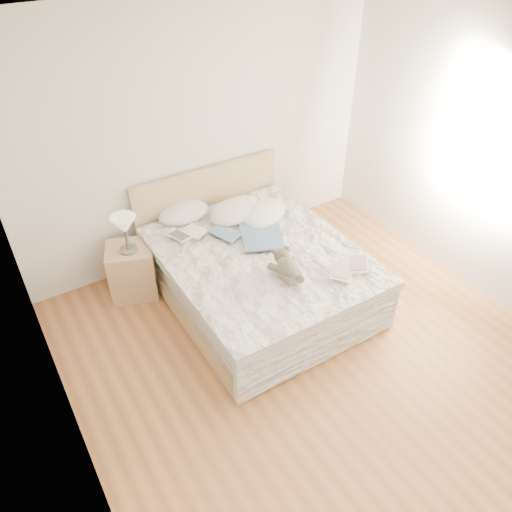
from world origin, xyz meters
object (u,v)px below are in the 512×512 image
nightstand (133,271)px  table_lamp (124,227)px  photo_book (187,234)px  teddy_bear (288,274)px  bed (256,271)px  childrens_book (350,268)px

nightstand → table_lamp: table_lamp is taller
photo_book → teddy_bear: 1.16m
bed → childrens_book: size_ratio=5.30×
table_lamp → childrens_book: (1.57, -1.39, -0.21)m
bed → photo_book: bearing=133.4°
nightstand → teddy_bear: (1.03, -1.23, 0.37)m
photo_book → teddy_bear: size_ratio=0.93×
table_lamp → childrens_book: size_ratio=0.95×
bed → teddy_bear: (-0.01, -0.55, 0.34)m
bed → teddy_bear: bed is taller
nightstand → table_lamp: bearing=-99.2°
bed → childrens_book: bearing=-54.5°
table_lamp → bed: bearing=-31.8°
nightstand → teddy_bear: size_ratio=1.57×
photo_book → teddy_bear: (0.47, -1.06, 0.02)m
bed → nightstand: bearing=146.5°
table_lamp → childrens_book: 2.11m
bed → teddy_bear: size_ratio=6.02×
photo_book → teddy_bear: teddy_bear is taller
bed → teddy_bear: 0.65m
nightstand → childrens_book: size_ratio=1.38×
table_lamp → teddy_bear: 1.59m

